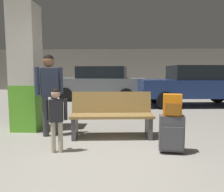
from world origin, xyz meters
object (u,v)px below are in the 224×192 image
Objects in this scene: bench at (112,115)px; adult at (49,86)px; backpack_bright at (172,105)px; structural_pillar at (26,69)px; child at (56,113)px; suitcase at (171,133)px; parked_car_near at (195,84)px; parked_car_far at (100,82)px.

adult is at bearing 178.54° from bench.
adult is at bearing 158.93° from backpack_bright.
structural_pillar is 2.63× the size of child.
backpack_bright is at bearing -135.06° from suitcase.
child is 0.24× the size of parked_car_near.
child is at bearing -125.90° from parked_car_near.
parked_car_far reaches higher than suitcase.
bench reaches higher than suitcase.
parked_car_far is 1.00× the size of parked_car_near.
bench is at bearing -124.32° from parked_car_near.
suitcase is at bearing -39.88° from bench.
structural_pillar is at bearing 127.69° from child.
parked_car_far is 4.09m from parked_car_near.
parked_car_far is (-1.85, 6.68, 0.03)m from backpack_bright.
child is at bearing -177.62° from suitcase.
adult is at bearing -93.83° from parked_car_far.
child reaches higher than suitcase.
suitcase is at bearing -24.29° from structural_pillar.
parked_car_near is at bearing 69.33° from suitcase.
suitcase is 0.14× the size of parked_car_near.
parked_car_near is (4.17, 4.25, -0.20)m from adult.
backpack_bright is 1.83m from child.
parked_car_far is (-0.02, 6.76, 0.17)m from child.
structural_pillar is at bearing -141.72° from parked_car_near.
structural_pillar reaches higher than suitcase.
adult reaches higher than bench.
child is (-1.83, -0.08, 0.32)m from suitcase.
adult reaches higher than parked_car_far.
suitcase is 0.45m from backpack_bright.
backpack_bright is (-0.00, -0.00, 0.45)m from suitcase.
backpack_bright is (2.89, -1.31, -0.58)m from structural_pillar.
structural_pillar is 1.89m from child.
parked_car_near reaches higher than backpack_bright.
child is (1.07, -1.38, -0.71)m from structural_pillar.
child is (-1.83, -0.08, -0.13)m from backpack_bright.
parked_car_near is (1.93, 5.11, 0.03)m from backpack_bright.
structural_pillar is 1.67× the size of adult.
structural_pillar is 4.50× the size of suitcase.
suitcase is at bearing 2.38° from child.
parked_car_near reaches higher than suitcase.
parked_car_far and parked_car_near have the same top height.
parked_car_far is at bearing 86.17° from adult.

